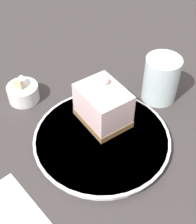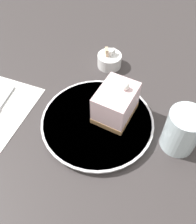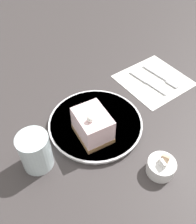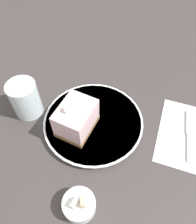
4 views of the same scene
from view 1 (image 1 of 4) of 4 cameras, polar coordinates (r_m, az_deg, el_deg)
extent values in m
plane|color=#383333|center=(0.65, -0.41, -3.68)|extent=(4.00, 4.00, 0.00)
cylinder|color=white|center=(0.63, 0.70, -5.08)|extent=(0.26, 0.26, 0.02)
cylinder|color=white|center=(0.62, 0.70, -4.67)|extent=(0.27, 0.27, 0.00)
cube|color=olive|center=(0.65, 0.73, -0.91)|extent=(0.11, 0.12, 0.01)
cube|color=silver|center=(0.62, 0.76, 1.69)|extent=(0.11, 0.12, 0.07)
sphere|color=white|center=(0.61, 1.19, 5.79)|extent=(0.02, 0.02, 0.02)
cylinder|color=white|center=(0.73, -13.50, 3.44)|extent=(0.07, 0.07, 0.04)
cube|color=#D8B28C|center=(0.71, -14.41, 4.82)|extent=(0.01, 0.02, 0.02)
cube|color=white|center=(0.72, -13.63, 5.47)|extent=(0.02, 0.02, 0.02)
cylinder|color=silver|center=(0.71, 11.44, 5.94)|extent=(0.08, 0.08, 0.11)
camera|label=2|loc=(0.41, 63.57, 26.22)|focal=40.00mm
camera|label=3|loc=(0.88, -4.85, 49.88)|focal=40.00mm
camera|label=4|loc=(0.63, -37.53, 40.63)|focal=35.00mm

